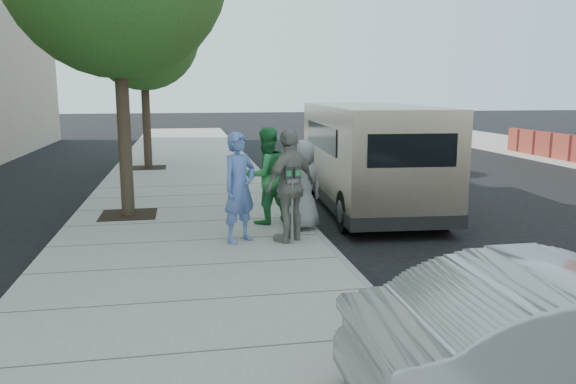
# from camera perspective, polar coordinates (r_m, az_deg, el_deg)

# --- Properties ---
(ground) EXTENTS (120.00, 120.00, 0.00)m
(ground) POSITION_cam_1_polar(r_m,az_deg,el_deg) (10.54, -4.44, -5.44)
(ground) COLOR black
(ground) RESTS_ON ground
(sidewalk) EXTENTS (5.00, 60.00, 0.15)m
(sidewalk) POSITION_cam_1_polar(r_m,az_deg,el_deg) (10.46, -9.92, -5.25)
(sidewalk) COLOR gray
(sidewalk) RESTS_ON ground
(curb_face) EXTENTS (0.12, 60.00, 0.16)m
(curb_face) POSITION_cam_1_polar(r_m,az_deg,el_deg) (10.76, 3.23, -4.68)
(curb_face) COLOR gray
(curb_face) RESTS_ON ground
(tree_far) EXTENTS (3.92, 3.80, 6.49)m
(tree_far) POSITION_cam_1_polar(r_m,az_deg,el_deg) (20.22, -14.45, 15.82)
(tree_far) COLOR black
(tree_far) RESTS_ON sidewalk
(parking_meter) EXTENTS (0.30, 0.15, 1.39)m
(parking_meter) POSITION_cam_1_polar(r_m,az_deg,el_deg) (9.85, 0.44, 0.37)
(parking_meter) COLOR gray
(parking_meter) RESTS_ON sidewalk
(van) EXTENTS (2.69, 6.86, 2.50)m
(van) POSITION_cam_1_polar(r_m,az_deg,el_deg) (13.68, 8.13, 3.80)
(van) COLOR tan
(van) RESTS_ON ground
(person_officer) EXTENTS (0.86, 0.82, 1.98)m
(person_officer) POSITION_cam_1_polar(r_m,az_deg,el_deg) (10.06, -4.96, 0.46)
(person_officer) COLOR #5872BB
(person_officer) RESTS_ON sidewalk
(person_green_shirt) EXTENTS (1.17, 1.06, 1.97)m
(person_green_shirt) POSITION_cam_1_polar(r_m,az_deg,el_deg) (11.45, -2.24, 1.67)
(person_green_shirt) COLOR #2D8B44
(person_green_shirt) RESTS_ON sidewalk
(person_gray_shirt) EXTENTS (1.00, 0.82, 1.76)m
(person_gray_shirt) POSITION_cam_1_polar(r_m,az_deg,el_deg) (10.93, 1.50, 0.71)
(person_gray_shirt) COLOR gray
(person_gray_shirt) RESTS_ON sidewalk
(person_striped_polo) EXTENTS (1.25, 1.11, 2.03)m
(person_striped_polo) POSITION_cam_1_polar(r_m,az_deg,el_deg) (10.05, 0.23, 0.64)
(person_striped_polo) COLOR gray
(person_striped_polo) RESTS_ON sidewalk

